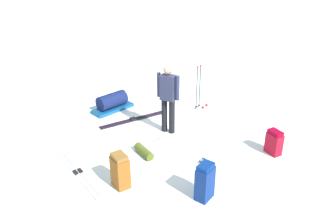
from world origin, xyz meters
TOP-DOWN VIEW (x-y plane):
  - ground_plane at (0.00, 0.00)m, footprint 80.00×80.00m
  - skier_standing at (-0.18, -0.25)m, footprint 0.35×0.52m
  - ski_pair_near at (2.26, 0.09)m, footprint 0.23×1.98m
  - ski_pair_far at (0.20, -1.28)m, footprint 1.84×0.32m
  - backpack_large_dark at (-1.47, 1.87)m, footprint 0.25×0.37m
  - backpack_bright at (1.76, 0.95)m, footprint 0.26×0.35m
  - backpack_small_spare at (0.72, 2.11)m, footprint 0.39×0.32m
  - ski_poles_planted_near at (-1.65, -0.88)m, footprint 0.21×0.11m
  - ski_poles_planted_far at (0.02, 1.24)m, footprint 0.20×0.11m
  - gear_sled at (0.35, -2.15)m, footprint 1.21×0.62m
  - sleeping_mat_rolled at (0.85, 0.30)m, footprint 0.19×0.55m

SIDE VIEW (x-z plane):
  - ground_plane at x=0.00m, z-range 0.00..0.00m
  - ski_pair_near at x=2.26m, z-range -0.01..0.04m
  - ski_pair_far at x=0.20m, z-range -0.01..0.04m
  - sleeping_mat_rolled at x=0.85m, z-range 0.00..0.18m
  - gear_sled at x=0.35m, z-range -0.02..0.47m
  - backpack_large_dark at x=-1.47m, z-range -0.01..0.54m
  - backpack_bright at x=1.76m, z-range -0.01..0.68m
  - backpack_small_spare at x=0.72m, z-range -0.01..0.70m
  - ski_poles_planted_near at x=-1.65m, z-range 0.07..1.32m
  - ski_poles_planted_far at x=0.02m, z-range 0.07..1.38m
  - skier_standing at x=-0.18m, z-range 0.10..1.80m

